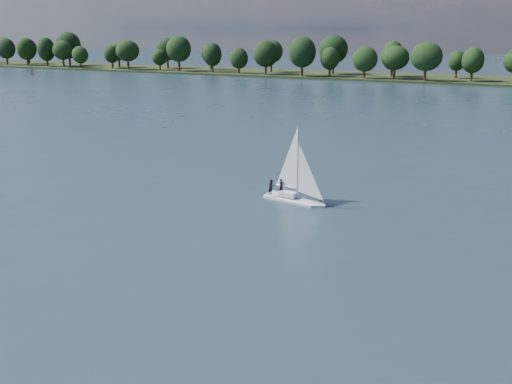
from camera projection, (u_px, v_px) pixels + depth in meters
ground at (418, 126)px, 111.56m from camera, size 700.00×700.00×0.00m
far_shore at (474, 81)px, 208.72m from camera, size 660.00×40.00×1.50m
sailboat at (292, 179)px, 62.45m from camera, size 7.10×3.18×9.04m
dinghy_pink at (34, 74)px, 228.23m from camera, size 2.47×2.27×3.86m
pontoon at (54, 68)px, 273.72m from camera, size 4.16×2.35×0.50m
treeline at (436, 58)px, 209.13m from camera, size 563.17×74.35×18.48m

